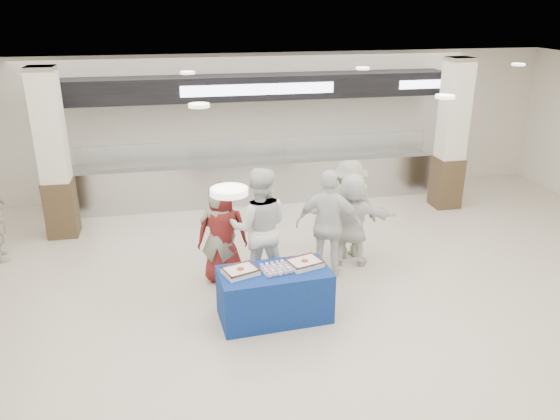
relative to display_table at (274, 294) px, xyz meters
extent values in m
plane|color=beige|center=(0.56, -0.46, -0.38)|extent=(14.00, 14.00, 0.00)
cube|color=#B6B9BD|center=(0.56, 4.94, 0.08)|extent=(8.00, 0.80, 0.90)
cube|color=#B6B9BD|center=(0.56, 4.94, 0.55)|extent=(8.00, 0.85, 0.04)
cube|color=white|center=(0.56, 4.64, 0.88)|extent=(7.60, 0.02, 0.50)
cube|color=black|center=(0.56, 4.94, 2.17)|extent=(8.40, 0.70, 0.50)
cube|color=white|center=(0.56, 4.58, 2.17)|extent=(3.20, 0.03, 0.22)
cube|color=white|center=(4.36, 4.58, 2.17)|extent=(1.40, 0.03, 0.18)
cube|color=#3D2D1B|center=(-3.44, 3.74, 0.18)|extent=(0.55, 0.55, 1.10)
cube|color=white|center=(-3.44, 3.74, 1.78)|extent=(0.50, 0.50, 2.10)
cube|color=#3D2D1B|center=(4.56, 3.74, 0.18)|extent=(0.55, 0.55, 1.10)
cube|color=white|center=(4.56, 3.74, 1.78)|extent=(0.50, 0.50, 2.10)
cube|color=navy|center=(0.00, 0.00, 0.00)|extent=(1.60, 0.89, 0.75)
cube|color=white|center=(-0.47, 0.01, 0.41)|extent=(0.54, 0.47, 0.07)
cube|color=#4D2616|center=(-0.47, 0.01, 0.46)|extent=(0.54, 0.47, 0.02)
cylinder|color=#B32819|center=(-0.47, 0.01, 0.45)|extent=(0.13, 0.13, 0.01)
cube|color=white|center=(0.45, 0.08, 0.41)|extent=(0.55, 0.48, 0.07)
cube|color=#4D2616|center=(0.45, 0.08, 0.46)|extent=(0.55, 0.48, 0.02)
cylinder|color=#B32819|center=(0.45, 0.08, 0.45)|extent=(0.13, 0.13, 0.01)
cube|color=#B3B3B8|center=(0.02, 0.00, 0.38)|extent=(0.44, 0.36, 0.01)
imported|color=maroon|center=(-0.59, 1.30, 0.45)|extent=(0.83, 0.56, 1.66)
imported|color=gray|center=(-0.66, 1.26, 0.41)|extent=(0.66, 0.53, 1.58)
imported|color=white|center=(-0.03, 1.04, 0.60)|extent=(1.04, 0.87, 1.95)
imported|color=white|center=(1.09, 1.04, 0.54)|extent=(1.16, 0.83, 1.83)
imported|color=gray|center=(1.65, 1.77, 0.50)|extent=(1.21, 0.80, 1.75)
imported|color=white|center=(1.60, 1.45, 0.45)|extent=(1.60, 0.89, 1.64)
camera|label=1|loc=(-1.27, -6.66, 3.91)|focal=35.00mm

